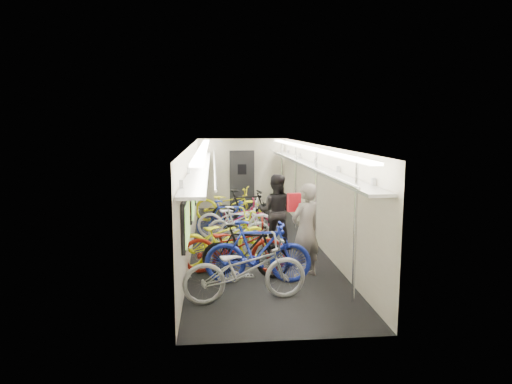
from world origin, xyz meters
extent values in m
plane|color=black|center=(0.00, 0.00, 0.00)|extent=(10.00, 10.00, 0.00)
plane|color=white|center=(0.00, 0.00, 2.40)|extent=(10.00, 10.00, 0.00)
plane|color=beige|center=(-1.50, 0.00, 1.20)|extent=(0.00, 10.00, 10.00)
plane|color=beige|center=(1.50, 0.00, 1.20)|extent=(0.00, 10.00, 10.00)
plane|color=beige|center=(0.00, 5.00, 1.20)|extent=(3.00, 0.00, 3.00)
plane|color=beige|center=(0.00, -5.00, 1.20)|extent=(3.00, 0.00, 3.00)
cube|color=black|center=(-1.46, -3.20, 1.25)|extent=(0.06, 1.10, 0.80)
cube|color=#A9E062|center=(-1.42, -3.20, 1.25)|extent=(0.02, 0.96, 0.66)
cube|color=black|center=(-1.46, -1.00, 1.25)|extent=(0.06, 1.10, 0.80)
cube|color=#A9E062|center=(-1.42, -1.00, 1.25)|extent=(0.02, 0.96, 0.66)
cube|color=black|center=(-1.46, 1.20, 1.25)|extent=(0.06, 1.10, 0.80)
cube|color=#A9E062|center=(-1.42, 1.20, 1.25)|extent=(0.02, 0.96, 0.66)
cube|color=black|center=(-1.46, 3.40, 1.25)|extent=(0.06, 1.10, 0.80)
cube|color=#A9E062|center=(-1.42, 3.40, 1.25)|extent=(0.02, 0.96, 0.66)
cube|color=#DFC00B|center=(-1.45, -2.10, 1.30)|extent=(0.02, 0.22, 0.30)
cube|color=#DFC00B|center=(-1.45, 0.10, 1.30)|extent=(0.02, 0.22, 0.30)
cube|color=#DFC00B|center=(-1.45, 2.30, 1.30)|extent=(0.02, 0.22, 0.30)
cube|color=black|center=(0.00, 4.94, 1.00)|extent=(0.85, 0.08, 2.00)
cube|color=#999BA0|center=(-1.28, 0.00, 1.92)|extent=(0.40, 9.70, 0.05)
cube|color=#999BA0|center=(1.28, 0.00, 1.92)|extent=(0.40, 9.70, 0.05)
cylinder|color=silver|center=(-0.95, 0.00, 2.02)|extent=(0.04, 9.70, 0.04)
cylinder|color=silver|center=(0.95, 0.00, 2.02)|extent=(0.04, 9.70, 0.04)
cube|color=white|center=(-1.20, 0.00, 2.34)|extent=(0.18, 9.60, 0.04)
cube|color=white|center=(1.20, 0.00, 2.34)|extent=(0.18, 9.60, 0.04)
cylinder|color=silver|center=(1.25, -3.80, 1.20)|extent=(0.05, 0.05, 2.38)
cylinder|color=silver|center=(1.25, -1.00, 1.20)|extent=(0.05, 0.05, 2.38)
cylinder|color=silver|center=(1.25, 1.50, 1.20)|extent=(0.05, 0.05, 2.38)
cylinder|color=silver|center=(1.25, 4.00, 1.20)|extent=(0.05, 0.05, 2.38)
imported|color=#A2A1A6|center=(-0.49, -3.55, 0.54)|extent=(2.12, 1.00, 1.07)
imported|color=#1C2CA8|center=(-0.19, -2.72, 0.58)|extent=(1.98, 0.70, 1.17)
imported|color=maroon|center=(-0.59, -2.09, 0.54)|extent=(2.09, 0.88, 1.07)
imported|color=black|center=(-0.40, -2.38, 0.51)|extent=(1.77, 0.90, 1.02)
imported|color=#E8F116|center=(-0.80, -1.47, 0.56)|extent=(2.24, 1.50, 1.11)
imported|color=silver|center=(-0.39, -0.10, 0.48)|extent=(1.65, 0.95, 0.96)
imported|color=silver|center=(-0.43, 0.58, 0.52)|extent=(2.04, 0.96, 1.03)
imported|color=#1A2E9F|center=(-0.63, 0.78, 0.49)|extent=(1.65, 0.60, 0.97)
imported|color=maroon|center=(-0.46, 0.75, 0.50)|extent=(1.90, 0.69, 0.99)
imported|color=black|center=(-0.13, 1.55, 0.57)|extent=(1.94, 0.74, 1.14)
imported|color=yellow|center=(-0.56, 2.60, 0.53)|extent=(2.14, 1.28, 1.06)
imported|color=gray|center=(0.74, -2.44, 0.90)|extent=(0.78, 0.70, 1.79)
imported|color=black|center=(0.45, -0.34, 0.87)|extent=(0.99, 0.85, 1.74)
cube|color=red|center=(0.67, -1.52, 1.28)|extent=(0.28, 0.18, 0.38)
camera|label=1|loc=(-0.98, -10.69, 2.86)|focal=32.00mm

